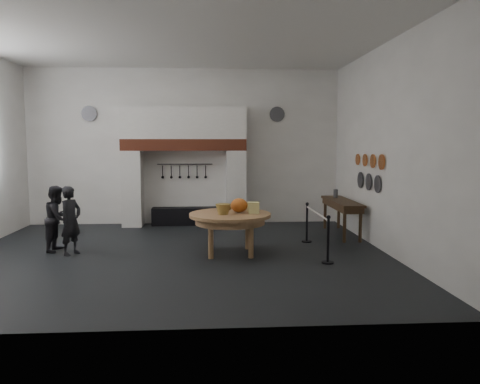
{
  "coord_description": "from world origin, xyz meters",
  "views": [
    {
      "loc": [
        0.71,
        -9.77,
        2.36
      ],
      "look_at": [
        1.34,
        -0.14,
        1.35
      ],
      "focal_mm": 35.0,
      "sensor_mm": 36.0,
      "label": 1
    }
  ],
  "objects": [
    {
      "name": "wicker_basket",
      "position": [
        0.99,
        -0.09,
        0.98
      ],
      "size": [
        0.39,
        0.39,
        0.22
      ],
      "primitive_type": "cone",
      "rotation": [
        3.14,
        0.0,
        -0.26
      ],
      "color": "olive",
      "rests_on": "work_table"
    },
    {
      "name": "work_table",
      "position": [
        1.14,
        0.06,
        0.84
      ],
      "size": [
        2.14,
        2.14,
        0.07
      ],
      "primitive_type": "cylinder",
      "rotation": [
        0.0,
        0.0,
        -0.26
      ],
      "color": "#A5764E",
      "rests_on": "floor"
    },
    {
      "name": "floor",
      "position": [
        0.0,
        0.0,
        0.0
      ],
      "size": [
        9.0,
        8.0,
        0.02
      ],
      "primitive_type": "cube",
      "color": "black",
      "rests_on": "ground"
    },
    {
      "name": "pewter_jug",
      "position": [
        4.1,
        2.53,
        1.01
      ],
      "size": [
        0.12,
        0.12,
        0.22
      ],
      "primitive_type": "cylinder",
      "color": "#4E4F53",
      "rests_on": "side_table"
    },
    {
      "name": "cheese_block_small",
      "position": [
        1.62,
        0.31,
        0.97
      ],
      "size": [
        0.18,
        0.18,
        0.2
      ],
      "primitive_type": "cube",
      "color": "#FCF696",
      "rests_on": "work_table"
    },
    {
      "name": "copper_pan_d",
      "position": [
        4.46,
        1.85,
        1.95
      ],
      "size": [
        0.03,
        0.28,
        0.28
      ],
      "primitive_type": "cylinder",
      "rotation": [
        0.0,
        1.57,
        0.0
      ],
      "color": "#C6662D",
      "rests_on": "wall_right"
    },
    {
      "name": "pewter_plate_mid",
      "position": [
        4.46,
        1.0,
        1.45
      ],
      "size": [
        0.03,
        0.4,
        0.4
      ],
      "primitive_type": "cylinder",
      "rotation": [
        0.0,
        1.57,
        0.0
      ],
      "color": "#4C4C51",
      "rests_on": "wall_right"
    },
    {
      "name": "wall_back",
      "position": [
        0.0,
        4.0,
        2.25
      ],
      "size": [
        9.0,
        0.02,
        4.5
      ],
      "primitive_type": "cube",
      "color": "white",
      "rests_on": "floor"
    },
    {
      "name": "hearth_brick_band",
      "position": [
        0.0,
        3.65,
        2.31
      ],
      "size": [
        3.5,
        0.72,
        0.32
      ],
      "primitive_type": "cube",
      "color": "#9E442B",
      "rests_on": "chimney_pier_left"
    },
    {
      "name": "copper_pan_c",
      "position": [
        4.46,
        1.3,
        1.95
      ],
      "size": [
        0.03,
        0.3,
        0.3
      ],
      "primitive_type": "cylinder",
      "rotation": [
        0.0,
        1.57,
        0.0
      ],
      "color": "#C6662D",
      "rests_on": "wall_right"
    },
    {
      "name": "pewter_plate_back_left",
      "position": [
        -2.7,
        3.96,
        3.2
      ],
      "size": [
        0.44,
        0.03,
        0.44
      ],
      "primitive_type": "cylinder",
      "rotation": [
        1.57,
        0.0,
        0.0
      ],
      "color": "#4C4C51",
      "rests_on": "wall_back"
    },
    {
      "name": "wall_front",
      "position": [
        0.0,
        -4.0,
        2.25
      ],
      "size": [
        9.0,
        0.02,
        4.5
      ],
      "primitive_type": "cube",
      "color": "white",
      "rests_on": "floor"
    },
    {
      "name": "pewter_plate_left",
      "position": [
        4.46,
        0.4,
        1.45
      ],
      "size": [
        0.03,
        0.4,
        0.4
      ],
      "primitive_type": "cylinder",
      "rotation": [
        0.0,
        1.57,
        0.0
      ],
      "color": "#4C4C51",
      "rests_on": "wall_right"
    },
    {
      "name": "wall_right",
      "position": [
        4.5,
        0.0,
        2.25
      ],
      "size": [
        0.02,
        8.0,
        4.5
      ],
      "primitive_type": "cube",
      "color": "white",
      "rests_on": "floor"
    },
    {
      "name": "utensil_rail",
      "position": [
        0.0,
        3.92,
        1.75
      ],
      "size": [
        1.6,
        0.02,
        0.02
      ],
      "primitive_type": "cylinder",
      "rotation": [
        0.0,
        1.57,
        0.0
      ],
      "color": "black",
      "rests_on": "wall_back"
    },
    {
      "name": "barrier_post_far",
      "position": [
        3.03,
        1.12,
        0.45
      ],
      "size": [
        0.05,
        0.05,
        0.9
      ],
      "primitive_type": "cylinder",
      "color": "black",
      "rests_on": "floor"
    },
    {
      "name": "barrier_rope",
      "position": [
        3.03,
        0.12,
        0.85
      ],
      "size": [
        0.04,
        2.0,
        0.04
      ],
      "primitive_type": "cylinder",
      "rotation": [
        1.57,
        0.0,
        0.0
      ],
      "color": "silver",
      "rests_on": "barrier_post_near"
    },
    {
      "name": "chimney_pier_right",
      "position": [
        1.48,
        3.65,
        1.07
      ],
      "size": [
        0.55,
        0.7,
        2.15
      ],
      "primitive_type": "cube",
      "color": "silver",
      "rests_on": "floor"
    },
    {
      "name": "visitor_near",
      "position": [
        -2.22,
        0.2,
        0.73
      ],
      "size": [
        0.56,
        0.64,
        1.46
      ],
      "primitive_type": "imported",
      "rotation": [
        0.0,
        0.0,
        1.08
      ],
      "color": "black",
      "rests_on": "floor"
    },
    {
      "name": "cheese_block_big",
      "position": [
        1.64,
        0.01,
        0.99
      ],
      "size": [
        0.22,
        0.22,
        0.24
      ],
      "primitive_type": "cube",
      "color": "#E7E28A",
      "rests_on": "work_table"
    },
    {
      "name": "pewter_plate_right",
      "position": [
        4.46,
        1.6,
        1.45
      ],
      "size": [
        0.03,
        0.4,
        0.4
      ],
      "primitive_type": "cylinder",
      "rotation": [
        0.0,
        1.57,
        0.0
      ],
      "color": "#4C4C51",
      "rests_on": "wall_right"
    },
    {
      "name": "barrier_post_near",
      "position": [
        3.03,
        -0.88,
        0.45
      ],
      "size": [
        0.05,
        0.05,
        0.9
      ],
      "primitive_type": "cylinder",
      "color": "black",
      "rests_on": "floor"
    },
    {
      "name": "pumpkin",
      "position": [
        1.34,
        0.16,
        1.03
      ],
      "size": [
        0.36,
        0.36,
        0.31
      ],
      "primitive_type": "ellipsoid",
      "color": "orange",
      "rests_on": "work_table"
    },
    {
      "name": "pewter_plate_back_right",
      "position": [
        2.7,
        3.96,
        3.2
      ],
      "size": [
        0.44,
        0.03,
        0.44
      ],
      "primitive_type": "cylinder",
      "rotation": [
        1.57,
        0.0,
        0.0
      ],
      "color": "#4C4C51",
      "rests_on": "wall_back"
    },
    {
      "name": "copper_pan_b",
      "position": [
        4.46,
        0.75,
        1.95
      ],
      "size": [
        0.03,
        0.32,
        0.32
      ],
      "primitive_type": "cylinder",
      "rotation": [
        0.0,
        1.57,
        0.0
      ],
      "color": "#C6662D",
      "rests_on": "wall_right"
    },
    {
      "name": "copper_pan_a",
      "position": [
        4.46,
        0.2,
        1.95
      ],
      "size": [
        0.03,
        0.34,
        0.34
      ],
      "primitive_type": "cylinder",
      "rotation": [
        0.0,
        1.57,
        0.0
      ],
      "color": "#C6662D",
      "rests_on": "wall_right"
    },
    {
      "name": "bread_loaf",
      "position": [
        1.04,
        0.41,
        0.94
      ],
      "size": [
        0.31,
        0.18,
        0.13
      ],
      "primitive_type": "ellipsoid",
      "color": "olive",
      "rests_on": "work_table"
    },
    {
      "name": "chimney_hood",
      "position": [
        0.0,
        3.65,
        2.92
      ],
      "size": [
        3.5,
        0.7,
        0.9
      ],
      "primitive_type": "cube",
      "color": "silver",
      "rests_on": "hearth_brick_band"
    },
    {
      "name": "chimney_pier_left",
      "position": [
        -1.48,
        3.65,
        1.07
      ],
      "size": [
        0.55,
        0.7,
        2.15
      ],
      "primitive_type": "cube",
      "color": "silver",
      "rests_on": "floor"
    },
    {
      "name": "iron_range",
      "position": [
        0.0,
        3.72,
        0.25
      ],
      "size": [
        1.9,
        0.45,
        0.5
      ],
      "primitive_type": "cube",
      "color": "black",
      "rests_on": "floor"
    },
    {
      "name": "visitor_far",
      "position": [
        -2.62,
        0.6,
        0.72
      ],
      "size": [
        0.61,
        0.75,
        1.44
      ],
      "primitive_type": "imported",
      "rotation": [
        0.0,
        0.0,
        1.47
      ],
      "color": "black",
      "rests_on": "floor"
    },
    {
      "name": "side_table",
      "position": [
        4.1,
        1.93,
        0.87
      ],
      "size": [
        0.55,
        2.2,
        0.06
      ],
      "primitive_type": "cube",
      "color": "#3C2716",
      "rests_on": "floor"
    },
    {
      "name": "ceiling",
      "position": [
        0.0,
        0.0,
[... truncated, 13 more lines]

